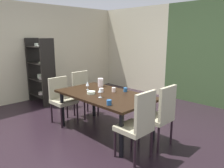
{
  "coord_description": "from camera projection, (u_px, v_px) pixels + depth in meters",
  "views": [
    {
      "loc": [
        3.07,
        -2.66,
        1.79
      ],
      "look_at": [
        0.1,
        0.27,
        0.85
      ],
      "focal_mm": 35.0,
      "sensor_mm": 36.0,
      "label": 1
    }
  ],
  "objects": [
    {
      "name": "dining_table",
      "position": [
        105.0,
        98.0,
        3.97
      ],
      "size": [
        1.8,
        1.01,
        0.75
      ],
      "color": "black",
      "rests_on": "ground_plane"
    },
    {
      "name": "display_shelf",
      "position": [
        41.0,
        72.0,
        5.73
      ],
      "size": [
        0.86,
        0.38,
        1.71
      ],
      "color": "black",
      "rests_on": "ground_plane"
    },
    {
      "name": "chair_left_far",
      "position": [
        84.0,
        92.0,
        4.89
      ],
      "size": [
        0.44,
        0.44,
        0.99
      ],
      "rotation": [
        0.0,
        0.0,
        -1.57
      ],
      "color": "tan",
      "rests_on": "ground_plane"
    },
    {
      "name": "cup_right",
      "position": [
        101.0,
        90.0,
        4.07
      ],
      "size": [
        0.08,
        0.08,
        0.07
      ],
      "primitive_type": "cylinder",
      "color": "silver",
      "rests_on": "dining_table"
    },
    {
      "name": "cup_west",
      "position": [
        114.0,
        90.0,
        4.08
      ],
      "size": [
        0.07,
        0.07,
        0.08
      ],
      "primitive_type": "cylinder",
      "color": "white",
      "rests_on": "dining_table"
    },
    {
      "name": "cup_near_shelf",
      "position": [
        125.0,
        90.0,
        4.09
      ],
      "size": [
        0.07,
        0.07,
        0.07
      ],
      "primitive_type": "cylinder",
      "color": "#265C97",
      "rests_on": "dining_table"
    },
    {
      "name": "chair_left_near",
      "position": [
        62.0,
        97.0,
        4.5
      ],
      "size": [
        0.44,
        0.44,
        0.94
      ],
      "rotation": [
        0.0,
        0.0,
        -1.57
      ],
      "color": "tan",
      "rests_on": "ground_plane"
    },
    {
      "name": "chair_right_near",
      "position": [
        138.0,
        123.0,
        3.1
      ],
      "size": [
        0.44,
        0.44,
        1.04
      ],
      "rotation": [
        0.0,
        0.0,
        1.57
      ],
      "color": "tan",
      "rests_on": "ground_plane"
    },
    {
      "name": "left_interior_panel",
      "position": [
        31.0,
        52.0,
        6.01
      ],
      "size": [
        0.1,
        5.99,
        2.63
      ],
      "primitive_type": "cube",
      "color": "beige",
      "rests_on": "ground_plane"
    },
    {
      "name": "pitcher_near_window",
      "position": [
        101.0,
        82.0,
        4.5
      ],
      "size": [
        0.13,
        0.11,
        0.17
      ],
      "color": "white",
      "rests_on": "dining_table"
    },
    {
      "name": "back_panel_interior",
      "position": [
        134.0,
        50.0,
        7.18
      ],
      "size": [
        2.53,
        0.1,
        2.63
      ],
      "primitive_type": "cube",
      "color": "beige",
      "rests_on": "ground_plane"
    },
    {
      "name": "ground_plane",
      "position": [
        99.0,
        127.0,
        4.35
      ],
      "size": [
        5.71,
        5.99,
        0.02
      ],
      "primitive_type": "cube",
      "color": "black"
    },
    {
      "name": "wine_glass_front",
      "position": [
        87.0,
        84.0,
        4.21
      ],
      "size": [
        0.07,
        0.07,
        0.16
      ],
      "color": "silver",
      "rests_on": "dining_table"
    },
    {
      "name": "serving_bowl_center",
      "position": [
        91.0,
        93.0,
        3.94
      ],
      "size": [
        0.15,
        0.15,
        0.05
      ],
      "primitive_type": "cylinder",
      "color": "white",
      "rests_on": "dining_table"
    },
    {
      "name": "wine_glass_left",
      "position": [
        100.0,
        91.0,
        3.69
      ],
      "size": [
        0.07,
        0.07,
        0.17
      ],
      "color": "silver",
      "rests_on": "dining_table"
    },
    {
      "name": "cup_rear",
      "position": [
        109.0,
        102.0,
        3.31
      ],
      "size": [
        0.08,
        0.08,
        0.08
      ],
      "primitive_type": "cylinder",
      "color": "#225490",
      "rests_on": "dining_table"
    },
    {
      "name": "chair_right_far",
      "position": [
        161.0,
        114.0,
        3.49
      ],
      "size": [
        0.44,
        0.44,
        1.02
      ],
      "rotation": [
        0.0,
        0.0,
        1.57
      ],
      "color": "tan",
      "rests_on": "ground_plane"
    }
  ]
}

